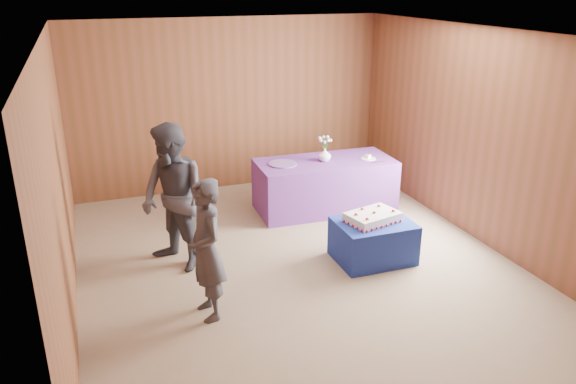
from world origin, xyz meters
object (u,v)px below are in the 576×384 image
guest_left (206,250)px  vase (325,155)px  serving_table (325,185)px  cake_table (373,241)px  guest_right (173,198)px  sheet_cake (373,217)px

guest_left → vase: bearing=128.2°
serving_table → guest_left: guest_left is taller
serving_table → vase: bearing=-161.1°
cake_table → vase: bearing=87.3°
vase → guest_right: bearing=-156.0°
serving_table → guest_left: 3.17m
serving_table → vase: (-0.02, -0.00, 0.47)m
sheet_cake → cake_table: bearing=-83.0°
sheet_cake → guest_left: size_ratio=0.49×
sheet_cake → guest_right: bearing=151.0°
cake_table → serving_table: serving_table is taller
sheet_cake → vase: (0.10, 1.67, 0.29)m
sheet_cake → guest_left: 2.20m
cake_table → sheet_cake: sheet_cake is taller
cake_table → guest_left: guest_left is taller
cake_table → guest_left: size_ratio=0.61×
vase → guest_left: guest_left is taller
vase → guest_right: (-2.35, -1.05, 0.02)m
serving_table → vase: 0.47m
sheet_cake → guest_left: (-2.13, -0.53, 0.18)m
serving_table → guest_right: guest_right is taller
guest_left → guest_right: 1.17m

